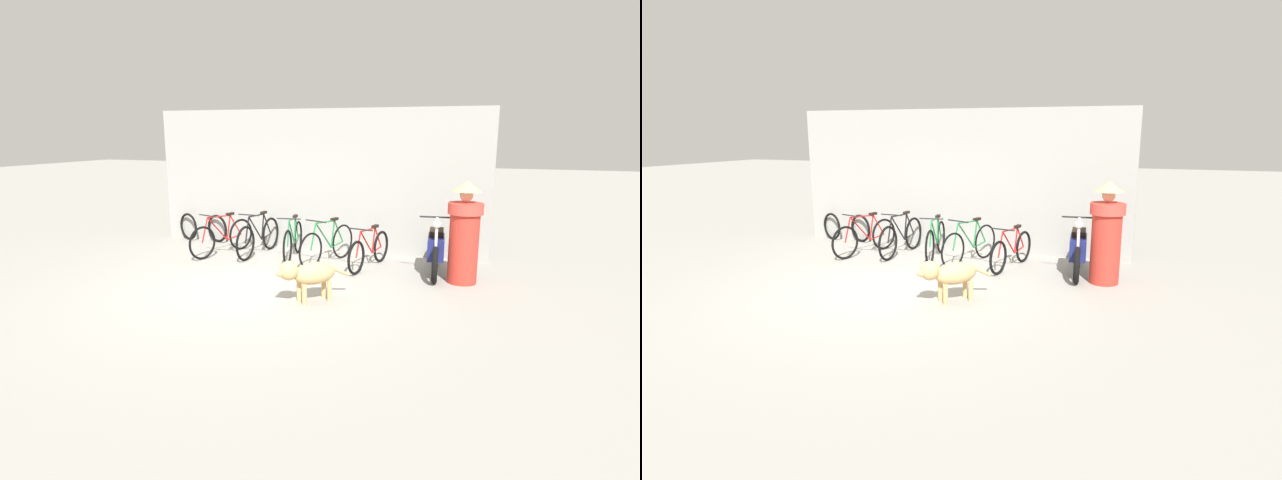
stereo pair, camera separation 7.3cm
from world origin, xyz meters
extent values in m
plane|color=gray|center=(0.00, 0.00, 0.00)|extent=(60.00, 60.00, 0.00)
cube|color=gray|center=(0.00, 3.19, 1.47)|extent=(7.27, 0.20, 2.94)
torus|color=black|center=(-1.70, 1.46, 0.33)|extent=(0.24, 0.65, 0.67)
torus|color=black|center=(-1.40, 2.47, 0.33)|extent=(0.24, 0.65, 0.67)
cylinder|color=red|center=(-1.58, 1.85, 0.55)|extent=(0.18, 0.51, 0.55)
cylinder|color=red|center=(-1.50, 2.15, 0.53)|extent=(0.07, 0.14, 0.50)
cylinder|color=red|center=(-1.57, 1.91, 0.80)|extent=(0.20, 0.59, 0.06)
cylinder|color=red|center=(-1.45, 2.28, 0.31)|extent=(0.14, 0.39, 0.08)
cylinder|color=red|center=(-1.44, 2.33, 0.56)|extent=(0.12, 0.31, 0.46)
cylinder|color=red|center=(-1.68, 1.54, 0.57)|extent=(0.08, 0.19, 0.49)
cube|color=black|center=(-1.48, 2.20, 0.81)|extent=(0.12, 0.19, 0.05)
cylinder|color=black|center=(-1.66, 1.61, 0.85)|extent=(0.45, 0.16, 0.02)
torus|color=black|center=(-0.85, 1.66, 0.34)|extent=(0.08, 0.69, 0.69)
torus|color=black|center=(-0.81, 2.71, 0.34)|extent=(0.08, 0.69, 0.69)
cylinder|color=black|center=(-0.84, 2.07, 0.57)|extent=(0.05, 0.52, 0.57)
cylinder|color=black|center=(-0.82, 2.37, 0.55)|extent=(0.03, 0.13, 0.52)
cylinder|color=black|center=(-0.83, 2.12, 0.83)|extent=(0.05, 0.61, 0.06)
cylinder|color=black|center=(-0.82, 2.51, 0.32)|extent=(0.05, 0.40, 0.08)
cylinder|color=black|center=(-0.82, 2.57, 0.58)|extent=(0.04, 0.32, 0.48)
cylinder|color=black|center=(-0.85, 1.74, 0.59)|extent=(0.04, 0.19, 0.51)
cube|color=black|center=(-0.82, 2.42, 0.84)|extent=(0.08, 0.18, 0.05)
cylinder|color=black|center=(-0.85, 1.81, 0.88)|extent=(0.46, 0.04, 0.02)
torus|color=black|center=(0.03, 1.67, 0.33)|extent=(0.16, 0.66, 0.67)
torus|color=black|center=(-0.14, 2.62, 0.33)|extent=(0.16, 0.66, 0.67)
cylinder|color=#1E7238|center=(-0.03, 2.04, 0.55)|extent=(0.11, 0.48, 0.55)
cylinder|color=#1E7238|center=(-0.08, 2.31, 0.53)|extent=(0.05, 0.13, 0.51)
cylinder|color=#1E7238|center=(-0.04, 2.09, 0.80)|extent=(0.12, 0.55, 0.06)
cylinder|color=#1E7238|center=(-0.11, 2.44, 0.31)|extent=(0.09, 0.37, 0.08)
cylinder|color=#1E7238|center=(-0.11, 2.49, 0.56)|extent=(0.08, 0.29, 0.46)
cylinder|color=#1E7238|center=(0.02, 1.74, 0.58)|extent=(0.06, 0.17, 0.49)
cube|color=black|center=(-0.09, 2.36, 0.81)|extent=(0.10, 0.19, 0.05)
cylinder|color=black|center=(0.01, 1.81, 0.86)|extent=(0.46, 0.10, 0.02)
torus|color=black|center=(0.56, 1.52, 0.34)|extent=(0.24, 0.66, 0.68)
torus|color=black|center=(0.86, 2.51, 0.34)|extent=(0.24, 0.66, 0.68)
cylinder|color=#1E7238|center=(0.68, 1.90, 0.56)|extent=(0.18, 0.50, 0.56)
cylinder|color=#1E7238|center=(0.76, 2.19, 0.54)|extent=(0.07, 0.13, 0.51)
cylinder|color=#1E7238|center=(0.69, 1.95, 0.81)|extent=(0.20, 0.58, 0.06)
cylinder|color=#1E7238|center=(0.81, 2.32, 0.31)|extent=(0.14, 0.38, 0.08)
cylinder|color=#1E7238|center=(0.82, 2.37, 0.57)|extent=(0.12, 0.30, 0.47)
cylinder|color=#1E7238|center=(0.58, 1.60, 0.59)|extent=(0.08, 0.18, 0.50)
cube|color=black|center=(0.78, 2.24, 0.83)|extent=(0.12, 0.19, 0.05)
cylinder|color=black|center=(0.60, 1.67, 0.87)|extent=(0.45, 0.16, 0.02)
torus|color=black|center=(1.44, 1.44, 0.31)|extent=(0.17, 0.61, 0.61)
torus|color=black|center=(1.66, 2.46, 0.31)|extent=(0.17, 0.61, 0.61)
cylinder|color=red|center=(1.52, 1.84, 0.50)|extent=(0.13, 0.51, 0.51)
cylinder|color=red|center=(1.59, 2.13, 0.49)|extent=(0.05, 0.13, 0.46)
cylinder|color=red|center=(1.54, 1.89, 0.73)|extent=(0.15, 0.59, 0.06)
cylinder|color=red|center=(1.62, 2.27, 0.28)|extent=(0.11, 0.39, 0.07)
cylinder|color=red|center=(1.63, 2.32, 0.51)|extent=(0.09, 0.31, 0.43)
cylinder|color=red|center=(1.46, 1.52, 0.53)|extent=(0.06, 0.18, 0.45)
cube|color=black|center=(1.60, 2.18, 0.75)|extent=(0.11, 0.19, 0.05)
cylinder|color=black|center=(1.47, 1.59, 0.79)|extent=(0.46, 0.12, 0.02)
torus|color=black|center=(2.81, 1.37, 0.31)|extent=(0.16, 0.63, 0.63)
torus|color=black|center=(2.68, 2.60, 0.31)|extent=(0.16, 0.63, 0.63)
cube|color=navy|center=(2.75, 1.99, 0.48)|extent=(0.36, 0.79, 0.38)
cube|color=black|center=(2.73, 2.12, 0.72)|extent=(0.29, 0.51, 0.10)
cylinder|color=silver|center=(2.79, 1.60, 0.78)|extent=(0.06, 0.15, 0.60)
cylinder|color=silver|center=(2.80, 1.46, 0.40)|extent=(0.06, 0.22, 0.20)
cylinder|color=black|center=(2.78, 1.65, 1.07)|extent=(0.58, 0.09, 0.03)
sphere|color=silver|center=(2.78, 1.62, 0.95)|extent=(0.15, 0.15, 0.14)
ellipsoid|color=tan|center=(1.24, -0.13, 0.43)|extent=(0.70, 0.71, 0.33)
cylinder|color=tan|center=(1.16, -0.34, 0.15)|extent=(0.10, 0.10, 0.30)
cylinder|color=tan|center=(1.03, -0.22, 0.15)|extent=(0.10, 0.10, 0.30)
cylinder|color=tan|center=(1.45, -0.04, 0.15)|extent=(0.10, 0.10, 0.30)
cylinder|color=tan|center=(1.31, 0.08, 0.15)|extent=(0.10, 0.10, 0.30)
sphere|color=tan|center=(0.95, -0.43, 0.52)|extent=(0.40, 0.40, 0.28)
ellipsoid|color=tan|center=(0.87, -0.52, 0.50)|extent=(0.19, 0.19, 0.11)
cylinder|color=tan|center=(1.55, 0.20, 0.40)|extent=(0.24, 0.25, 0.18)
cylinder|color=#B72D23|center=(3.24, 1.58, 0.67)|extent=(0.53, 0.53, 1.34)
cylinder|color=#D63C32|center=(3.24, 1.58, 1.25)|extent=(0.63, 0.63, 0.18)
sphere|color=tan|center=(3.24, 1.58, 1.47)|extent=(0.23, 0.23, 0.21)
cone|color=tan|center=(3.24, 1.58, 1.61)|extent=(0.52, 0.52, 0.17)
torus|color=black|center=(-3.02, 2.94, 0.31)|extent=(0.60, 0.27, 0.63)
torus|color=black|center=(-2.26, 2.94, 0.32)|extent=(0.62, 0.25, 0.63)
camera|label=1|loc=(3.70, -6.78, 2.47)|focal=28.00mm
camera|label=2|loc=(3.76, -6.75, 2.47)|focal=28.00mm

